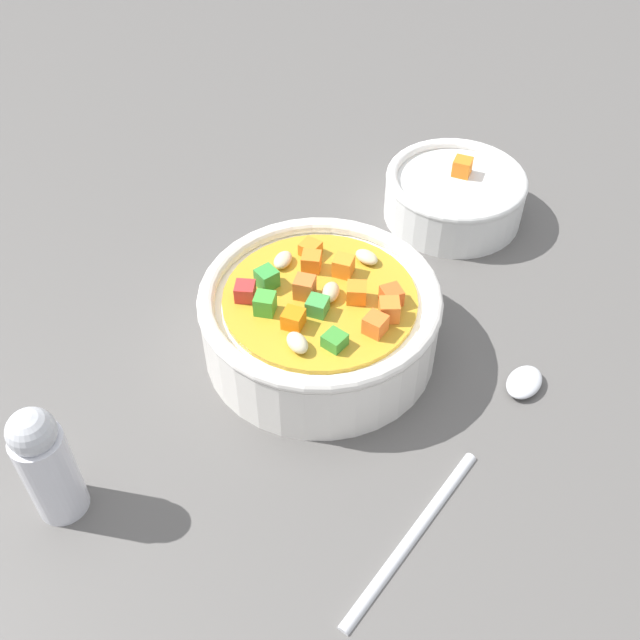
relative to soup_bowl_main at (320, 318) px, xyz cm
name	(u,v)px	position (x,y,z in cm)	size (l,w,h in cm)	color
ground_plane	(320,356)	(0.01, 0.00, -4.21)	(140.00, 140.00, 2.00)	#565451
soup_bowl_main	(320,318)	(0.00, 0.00, 0.00)	(17.47, 17.47, 6.90)	white
spoon	(471,455)	(-8.78, -11.09, -2.76)	(21.34, 13.53, 1.03)	silver
side_bowl_small	(454,195)	(17.58, -10.02, -0.89)	(12.40, 12.40, 5.25)	white
pepper_shaker	(46,464)	(-15.19, 14.54, 1.34)	(3.17, 3.17, 9.15)	silver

